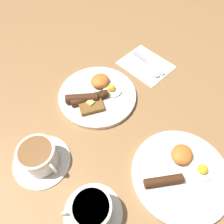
{
  "coord_description": "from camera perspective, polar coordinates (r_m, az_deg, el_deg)",
  "views": [
    {
      "loc": [
        0.29,
        0.37,
        0.59
      ],
      "look_at": [
        0.02,
        0.09,
        0.03
      ],
      "focal_mm": 35.0,
      "sensor_mm": 36.0,
      "label": 1
    }
  ],
  "objects": [
    {
      "name": "breakfast_plate_near",
      "position": [
        0.74,
        -4.14,
        4.47
      ],
      "size": [
        0.26,
        0.26,
        0.04
      ],
      "color": "silver",
      "rests_on": "ground_plane"
    },
    {
      "name": "breakfast_plate_far",
      "position": [
        0.64,
        17.46,
        -14.97
      ],
      "size": [
        0.26,
        0.26,
        0.04
      ],
      "color": "silver",
      "rests_on": "ground_plane"
    },
    {
      "name": "teacup_far",
      "position": [
        0.56,
        -5.28,
        -24.24
      ],
      "size": [
        0.15,
        0.15,
        0.08
      ],
      "color": "silver",
      "rests_on": "ground_plane"
    },
    {
      "name": "teacup_near",
      "position": [
        0.63,
        -18.46,
        -11.13
      ],
      "size": [
        0.16,
        0.16,
        0.07
      ],
      "color": "silver",
      "rests_on": "ground_plane"
    },
    {
      "name": "knife",
      "position": [
        0.87,
        8.92,
        13.05
      ],
      "size": [
        0.03,
        0.16,
        0.01
      ],
      "rotation": [
        0.0,
        0.0,
        1.47
      ],
      "color": "silver",
      "rests_on": "napkin"
    },
    {
      "name": "napkin",
      "position": [
        0.86,
        8.82,
        12.12
      ],
      "size": [
        0.15,
        0.18,
        0.01
      ],
      "primitive_type": "cube",
      "rotation": [
        0.0,
        0.0,
        0.0
      ],
      "color": "white",
      "rests_on": "ground_plane"
    },
    {
      "name": "spoon",
      "position": [
        0.84,
        10.21,
        10.6
      ],
      "size": [
        0.03,
        0.16,
        0.01
      ],
      "rotation": [
        0.0,
        0.0,
        1.49
      ],
      "color": "silver",
      "rests_on": "napkin"
    },
    {
      "name": "ground_plane",
      "position": [
        0.75,
        -3.8,
        3.95
      ],
      "size": [
        3.0,
        3.0,
        0.0
      ],
      "primitive_type": "plane",
      "color": "olive"
    }
  ]
}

